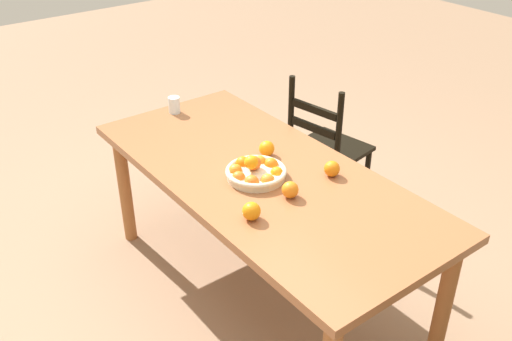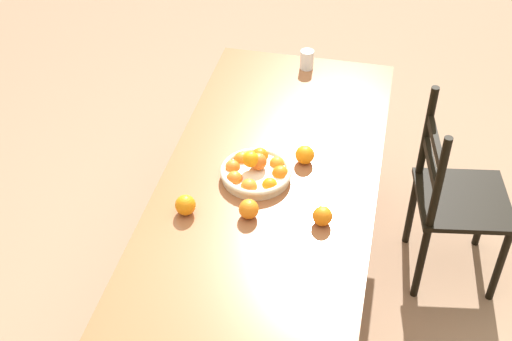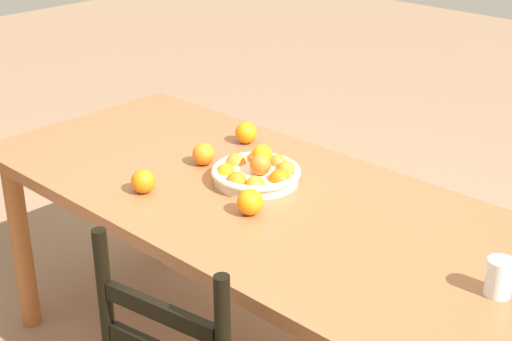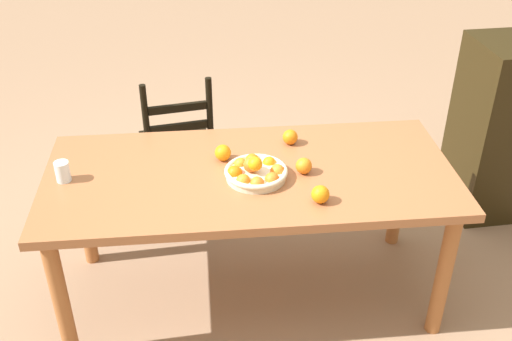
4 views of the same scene
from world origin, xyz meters
TOP-DOWN VIEW (x-y plane):
  - ground_plane at (0.00, 0.00)m, footprint 12.00×12.00m
  - dining_table at (0.00, 0.00)m, footprint 1.91×0.87m
  - chair_near_window at (-0.36, 0.78)m, footprint 0.47×0.47m
  - fruit_bowl at (0.02, -0.06)m, footprint 0.29×0.29m
  - orange_loose_0 at (-0.12, 0.12)m, footprint 0.08×0.08m
  - orange_loose_1 at (0.22, 0.24)m, footprint 0.08×0.08m
  - orange_loose_2 at (0.28, -0.27)m, footprint 0.08×0.08m
  - orange_loose_3 at (0.25, -0.03)m, footprint 0.08×0.08m
  - drinking_glass at (-0.85, 0.01)m, footprint 0.07×0.07m

SIDE VIEW (x-z plane):
  - ground_plane at x=0.00m, z-range 0.00..0.00m
  - chair_near_window at x=-0.36m, z-range -0.02..0.92m
  - dining_table at x=0.00m, z-range 0.29..1.05m
  - fruit_bowl at x=0.02m, z-range 0.73..0.85m
  - orange_loose_1 at x=0.22m, z-range 0.76..0.83m
  - orange_loose_3 at x=0.25m, z-range 0.76..0.83m
  - orange_loose_0 at x=-0.12m, z-range 0.76..0.84m
  - orange_loose_2 at x=0.28m, z-range 0.76..0.84m
  - drinking_glass at x=-0.85m, z-range 0.76..0.85m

